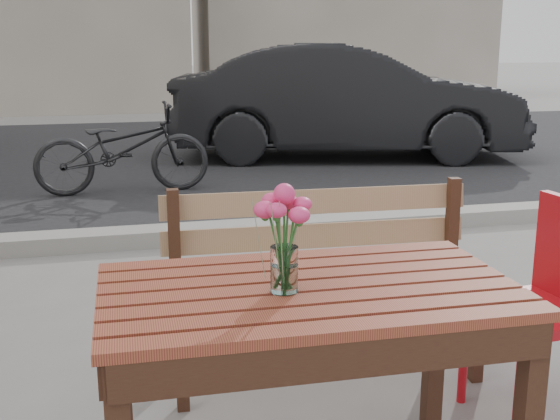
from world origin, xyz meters
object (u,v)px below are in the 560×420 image
object	(u,v)px
red_chair	(550,294)
bicycle	(122,149)
main_vase	(284,225)
main_table	(309,324)
parked_car	(346,101)

from	to	relation	value
red_chair	bicycle	distance (m)	4.86
red_chair	main_vase	distance (m)	1.30
bicycle	main_vase	bearing A→B (deg)	-178.06
main_table	main_vase	size ratio (longest dim) A/B	3.92
red_chair	bicycle	size ratio (longest dim) A/B	0.52
bicycle	parked_car	bearing A→B (deg)	-63.29
main_vase	parked_car	distance (m)	6.99
main_table	bicycle	bearing A→B (deg)	96.06
parked_car	main_vase	bearing A→B (deg)	172.96
red_chair	parked_car	distance (m)	6.29
red_chair	parked_car	xyz separation A→B (m)	(1.28, 6.15, 0.21)
main_table	parked_car	xyz separation A→B (m)	(2.35, 6.51, 0.08)
main_vase	parked_car	bearing A→B (deg)	69.61
red_chair	bicycle	xyz separation A→B (m)	(-1.51, 4.62, -0.06)
main_table	parked_car	bearing A→B (deg)	71.22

